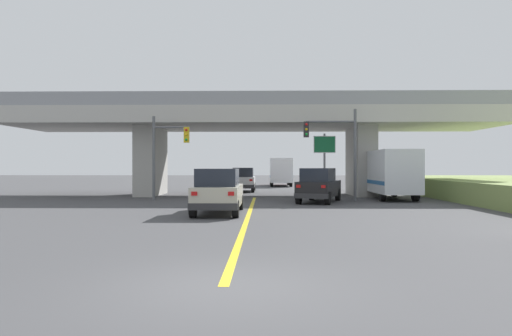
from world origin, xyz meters
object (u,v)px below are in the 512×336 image
object	(u,v)px
box_truck	(390,174)
highway_sign	(325,151)
suv_lead	(218,191)
traffic_signal_nearside	(338,143)
sedan_oncoming	(243,180)
traffic_signal_farside	(166,148)
suv_crossing	(319,185)
semi_truck_distant	(281,171)

from	to	relation	value
box_truck	highway_sign	xyz separation A→B (m)	(-4.10, 1.16, 1.51)
suv_lead	traffic_signal_nearside	distance (m)	10.49
sedan_oncoming	traffic_signal_nearside	world-z (taller)	traffic_signal_nearside
traffic_signal_farside	suv_crossing	bearing A→B (deg)	-8.46
suv_crossing	traffic_signal_farside	bearing A→B (deg)	-170.20
semi_truck_distant	suv_lead	bearing A→B (deg)	-97.18
box_truck	sedan_oncoming	distance (m)	13.57
semi_truck_distant	highway_sign	bearing A→B (deg)	-83.20
suv_lead	traffic_signal_farside	bearing A→B (deg)	117.01
suv_lead	box_truck	size ratio (longest dim) A/B	0.70
suv_crossing	box_truck	bearing A→B (deg)	47.34
box_truck	traffic_signal_nearside	distance (m)	4.43
traffic_signal_nearside	box_truck	bearing A→B (deg)	24.00
highway_sign	box_truck	bearing A→B (deg)	-15.83
sedan_oncoming	highway_sign	xyz separation A→B (m)	(5.85, -8.03, 2.14)
sedan_oncoming	semi_truck_distant	bearing A→B (deg)	72.73
box_truck	traffic_signal_nearside	size ratio (longest dim) A/B	1.21
sedan_oncoming	traffic_signal_farside	distance (m)	11.64
suv_lead	sedan_oncoming	size ratio (longest dim) A/B	1.05
suv_crossing	semi_truck_distant	distance (m)	23.37
suv_lead	sedan_oncoming	distance (m)	18.62
suv_lead	box_truck	xyz separation A→B (m)	(10.19, 9.42, 0.63)
semi_truck_distant	traffic_signal_nearside	bearing A→B (deg)	-82.91
suv_lead	highway_sign	size ratio (longest dim) A/B	1.10
highway_sign	semi_truck_distant	distance (m)	19.61
suv_lead	box_truck	distance (m)	13.89
traffic_signal_farside	sedan_oncoming	bearing A→B (deg)	67.56
suv_lead	suv_crossing	world-z (taller)	same
traffic_signal_farside	box_truck	bearing A→B (deg)	5.39
sedan_oncoming	traffic_signal_nearside	bearing A→B (deg)	-59.81
traffic_signal_nearside	suv_crossing	bearing A→B (deg)	-138.88
suv_lead	traffic_signal_farside	distance (m)	9.34
suv_crossing	traffic_signal_nearside	distance (m)	3.06
traffic_signal_nearside	sedan_oncoming	bearing A→B (deg)	120.19
suv_lead	sedan_oncoming	xyz separation A→B (m)	(0.24, 18.62, -0.00)
traffic_signal_nearside	highway_sign	bearing A→B (deg)	99.07
sedan_oncoming	suv_lead	bearing A→B (deg)	-90.74
traffic_signal_nearside	semi_truck_distant	distance (m)	22.46
box_truck	highway_sign	distance (m)	4.52
box_truck	semi_truck_distant	xyz separation A→B (m)	(-6.42, 20.57, -0.06)
suv_crossing	semi_truck_distant	size ratio (longest dim) A/B	0.69
box_truck	traffic_signal_nearside	bearing A→B (deg)	-156.00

